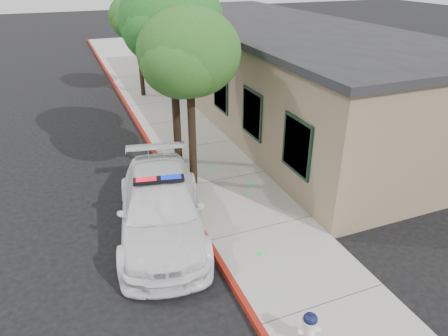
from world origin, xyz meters
TOP-DOWN VIEW (x-y plane):
  - ground at (0.00, 0.00)m, footprint 120.00×120.00m
  - sidewalk at (1.60, 3.00)m, footprint 3.20×60.00m
  - red_curb at (0.06, 3.00)m, footprint 0.14×60.00m
  - clapboard_building at (6.69, 9.00)m, footprint 7.30×20.89m
  - police_car at (-0.90, 1.04)m, footprint 3.23×5.77m
  - fire_hydrant at (0.73, -3.74)m, footprint 0.45×0.39m
  - street_tree_near at (0.71, 3.16)m, footprint 3.03×3.04m
  - street_tree_mid at (0.70, 4.99)m, footprint 3.31×3.43m
  - street_tree_far at (1.25, 13.59)m, footprint 2.84×2.82m

SIDE VIEW (x-z plane):
  - ground at x=0.00m, z-range 0.00..0.00m
  - sidewalk at x=1.60m, z-range 0.00..0.15m
  - red_curb at x=0.06m, z-range 0.00..0.16m
  - fire_hydrant at x=0.73m, z-range 0.15..0.93m
  - police_car at x=-0.90m, z-range -0.06..1.64m
  - clapboard_building at x=6.69m, z-range 0.01..4.25m
  - street_tree_far at x=1.25m, z-range 1.47..6.69m
  - street_tree_near at x=0.71m, z-range 1.51..7.02m
  - street_tree_mid at x=0.70m, z-range 1.75..8.07m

